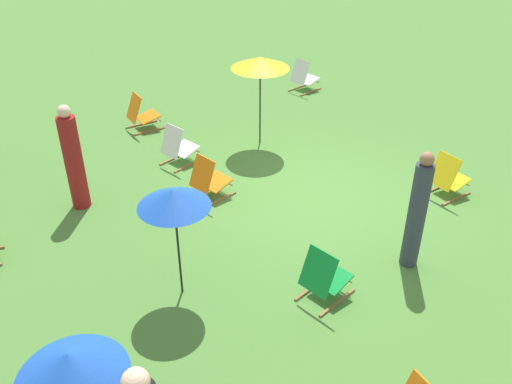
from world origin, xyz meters
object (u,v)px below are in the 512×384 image
object	(u,v)px
deckchair_12	(448,178)
umbrella_2	(70,365)
deckchair_5	(304,77)
umbrella_1	(260,63)
deckchair_8	(324,277)
person_2	(74,160)
deckchair_3	(141,114)
person_1	(417,213)
deckchair_2	(209,180)
umbrella_0	(174,198)
deckchair_0	(178,147)

from	to	relation	value
deckchair_12	umbrella_2	size ratio (longest dim) A/B	0.50
deckchair_5	umbrella_1	size ratio (longest dim) A/B	0.45
umbrella_1	deckchair_8	bearing A→B (deg)	160.01
person_2	deckchair_3	bearing A→B (deg)	27.26
umbrella_1	person_1	size ratio (longest dim) A/B	1.00
person_1	person_2	bearing A→B (deg)	176.25
deckchair_2	umbrella_1	size ratio (longest dim) A/B	0.46
deckchair_12	person_1	distance (m)	2.29
deckchair_5	person_2	world-z (taller)	person_2
deckchair_3	person_1	xyz separation A→B (m)	(-6.51, -1.85, 0.54)
umbrella_2	umbrella_0	bearing A→B (deg)	-42.23
umbrella_0	deckchair_0	bearing A→B (deg)	-22.60
deckchair_2	person_2	bearing A→B (deg)	51.33
deckchair_8	umbrella_0	bearing A→B (deg)	41.85
deckchair_3	umbrella_2	distance (m)	8.11
deckchair_0	deckchair_2	world-z (taller)	same
deckchair_12	umbrella_0	xyz separation A→B (m)	(0.01, 5.15, 1.20)
person_2	deckchair_12	bearing A→B (deg)	-50.41
deckchair_3	deckchair_5	world-z (taller)	same
deckchair_3	person_1	size ratio (longest dim) A/B	0.44
umbrella_1	person_1	bearing A→B (deg)	178.86
deckchair_5	person_1	xyz separation A→B (m)	(-6.65, 2.60, 0.54)
person_1	deckchair_5	bearing A→B (deg)	111.37
deckchair_2	person_2	size ratio (longest dim) A/B	0.45
deckchair_2	umbrella_2	bearing A→B (deg)	126.22
umbrella_0	umbrella_1	distance (m)	4.82
umbrella_2	deckchair_5	bearing A→B (deg)	-45.43
deckchair_0	umbrella_0	distance (m)	3.97
deckchair_2	umbrella_1	distance (m)	2.76
deckchair_0	person_2	xyz separation A→B (m)	(-0.55, 2.09, 0.53)
umbrella_1	deckchair_0	bearing A→B (deg)	89.68
umbrella_1	deckchair_5	bearing A→B (deg)	-50.86
umbrella_0	person_2	bearing A→B (deg)	12.19
person_2	umbrella_1	bearing A→B (deg)	-15.52
deckchair_2	umbrella_1	bearing A→B (deg)	-67.77
deckchair_0	deckchair_12	bearing A→B (deg)	-151.48
deckchair_3	deckchair_2	bearing A→B (deg)	178.97
deckchair_12	umbrella_2	bearing A→B (deg)	101.92
deckchair_2	umbrella_2	xyz separation A→B (m)	(-4.03, 3.22, 1.14)
umbrella_0	umbrella_2	xyz separation A→B (m)	(-1.98, 1.80, -0.05)
deckchair_12	umbrella_0	bearing A→B (deg)	85.96
deckchair_8	person_2	distance (m)	4.67
deckchair_8	person_1	world-z (taller)	person_1
person_2	deckchair_0	bearing A→B (deg)	-8.52
umbrella_1	person_1	xyz separation A→B (m)	(-4.61, 0.09, -0.85)
deckchair_2	deckchair_3	distance (m)	3.35
deckchair_2	deckchair_5	xyz separation A→B (m)	(3.48, -4.40, 0.00)
umbrella_0	umbrella_1	bearing A→B (deg)	-43.56
deckchair_3	deckchair_5	bearing A→B (deg)	-90.15
umbrella_1	umbrella_2	world-z (taller)	umbrella_1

